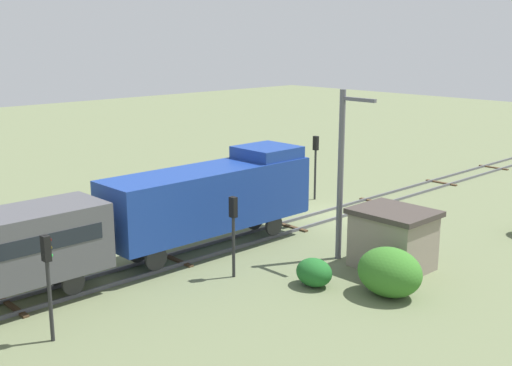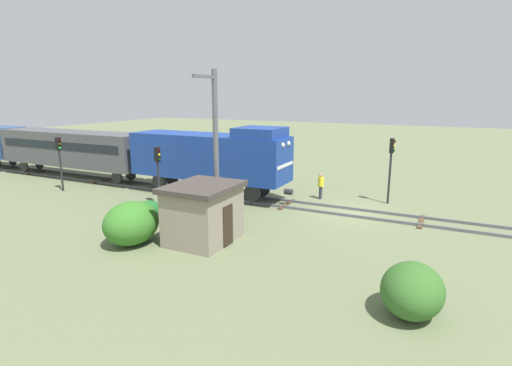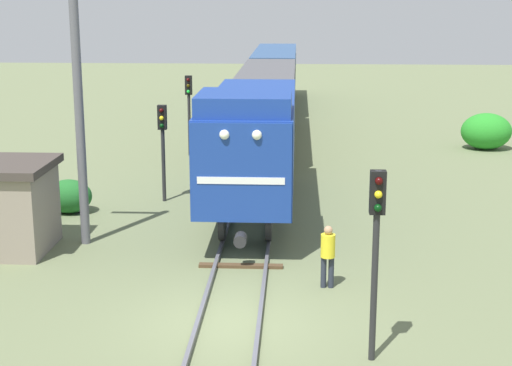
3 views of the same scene
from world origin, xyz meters
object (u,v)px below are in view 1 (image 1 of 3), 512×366
(traffic_signal_mid, at_px, (234,221))
(catenary_mast, at_px, (342,171))
(traffic_signal_far, at_px, (48,268))
(relay_hut, at_px, (393,238))
(locomotive, at_px, (213,195))
(worker_near_track, at_px, (278,198))
(traffic_signal_near, at_px, (316,156))

(traffic_signal_mid, bearing_deg, catenary_mast, -107.70)
(traffic_signal_far, distance_m, relay_hut, 15.15)
(locomotive, relative_size, catenary_mast, 1.45)
(locomotive, xyz_separation_m, worker_near_track, (2.40, -6.94, -1.78))
(traffic_signal_near, xyz_separation_m, traffic_signal_mid, (-6.60, 12.80, -0.33))
(locomotive, bearing_deg, traffic_signal_near, -73.96)
(traffic_signal_mid, bearing_deg, traffic_signal_far, 91.34)
(locomotive, distance_m, traffic_signal_far, 10.87)
(traffic_signal_mid, distance_m, relay_hut, 7.36)
(relay_hut, bearing_deg, locomotive, 29.98)
(traffic_signal_near, height_order, worker_near_track, traffic_signal_near)
(relay_hut, bearing_deg, traffic_signal_far, 75.03)
(traffic_signal_far, distance_m, catenary_mast, 13.95)
(locomotive, bearing_deg, relay_hut, -150.02)
(traffic_signal_mid, relative_size, worker_near_track, 2.13)
(worker_near_track, xyz_separation_m, catenary_mast, (-7.46, 3.41, 3.25))
(traffic_signal_far, height_order, worker_near_track, traffic_signal_far)
(traffic_signal_far, height_order, catenary_mast, catenary_mast)
(traffic_signal_far, relative_size, catenary_mast, 0.48)
(traffic_signal_mid, height_order, traffic_signal_far, traffic_signal_far)
(worker_near_track, bearing_deg, traffic_signal_mid, 65.29)
(traffic_signal_mid, bearing_deg, worker_near_track, -56.06)
(traffic_signal_near, height_order, traffic_signal_mid, traffic_signal_near)
(locomotive, height_order, traffic_signal_mid, locomotive)
(locomotive, distance_m, catenary_mast, 6.35)
(locomotive, height_order, relay_hut, locomotive)
(traffic_signal_near, bearing_deg, traffic_signal_far, 107.64)
(traffic_signal_far, distance_m, worker_near_track, 18.29)
(worker_near_track, bearing_deg, catenary_mast, 96.78)
(traffic_signal_mid, distance_m, worker_near_track, 10.50)
(traffic_signal_mid, xyz_separation_m, worker_near_track, (5.80, -8.62, -1.54))
(traffic_signal_near, distance_m, worker_near_track, 4.66)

